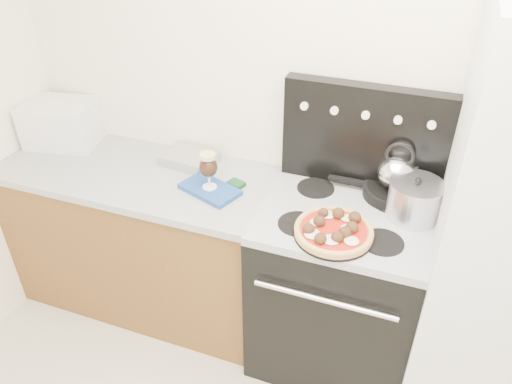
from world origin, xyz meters
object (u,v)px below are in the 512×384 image
at_px(base_cabinet, 147,240).
at_px(tea_kettle, 397,169).
at_px(stove_body, 337,291).
at_px(toaster_oven, 62,123).
at_px(stock_pot, 414,201).
at_px(pizza, 334,229).
at_px(oven_mitt, 210,189).
at_px(skillet, 393,192).
at_px(pizza_pan, 333,235).
at_px(beer_glass, 209,171).

xyz_separation_m(base_cabinet, tea_kettle, (1.28, 0.18, 0.64)).
bearing_deg(stove_body, base_cabinet, 178.70).
height_order(toaster_oven, stock_pot, toaster_oven).
bearing_deg(stove_body, pizza, -96.63).
bearing_deg(oven_mitt, tea_kettle, 15.51).
distance_m(oven_mitt, tea_kettle, 0.88).
xyz_separation_m(toaster_oven, stock_pot, (1.91, -0.08, -0.02)).
height_order(base_cabinet, oven_mitt, oven_mitt).
bearing_deg(tea_kettle, toaster_oven, 170.09).
bearing_deg(oven_mitt, skillet, 15.51).
relative_size(toaster_oven, pizza_pan, 1.12).
relative_size(toaster_oven, beer_glass, 1.99).
height_order(base_cabinet, toaster_oven, toaster_oven).
height_order(base_cabinet, beer_glass, beer_glass).
height_order(pizza, tea_kettle, tea_kettle).
relative_size(skillet, stock_pot, 1.22).
bearing_deg(oven_mitt, pizza, -13.38).
distance_m(stove_body, tea_kettle, 0.68).
bearing_deg(beer_glass, pizza_pan, -13.38).
height_order(toaster_oven, pizza, toaster_oven).
height_order(beer_glass, stock_pot, beer_glass).
bearing_deg(pizza_pan, beer_glass, 166.62).
bearing_deg(beer_glass, pizza, -13.38).
bearing_deg(beer_glass, stove_body, 2.01).
relative_size(stove_body, oven_mitt, 3.10).
xyz_separation_m(stove_body, skillet, (0.17, 0.21, 0.50)).
distance_m(toaster_oven, tea_kettle, 1.81).
bearing_deg(tea_kettle, pizza, -128.50).
relative_size(stove_body, toaster_oven, 2.34).
xyz_separation_m(stove_body, pizza, (-0.02, -0.18, 0.51)).
xyz_separation_m(beer_glass, skillet, (0.83, 0.23, -0.07)).
relative_size(beer_glass, tea_kettle, 0.96).
distance_m(pizza_pan, stock_pot, 0.39).
bearing_deg(toaster_oven, pizza_pan, -22.87).
xyz_separation_m(pizza_pan, skillet, (0.20, 0.38, 0.02)).
xyz_separation_m(toaster_oven, tea_kettle, (1.81, 0.05, 0.05)).
height_order(skillet, tea_kettle, tea_kettle).
height_order(base_cabinet, skillet, skillet).
xyz_separation_m(tea_kettle, stock_pot, (0.10, -0.13, -0.07)).
bearing_deg(pizza, toaster_oven, 168.39).
relative_size(beer_glass, skillet, 0.68).
bearing_deg(stove_body, beer_glass, -177.99).
relative_size(stove_body, pizza, 2.67).
relative_size(beer_glass, stock_pot, 0.83).
distance_m(beer_glass, pizza, 0.66).
bearing_deg(oven_mitt, toaster_oven, 169.56).
distance_m(pizza_pan, pizza, 0.03).
height_order(stove_body, stock_pot, stock_pot).
xyz_separation_m(beer_glass, pizza_pan, (0.64, -0.15, -0.09)).
relative_size(base_cabinet, stock_pot, 6.39).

